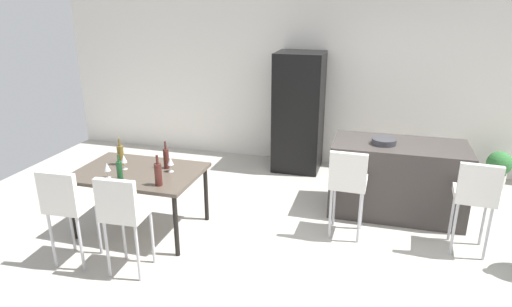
{
  "coord_description": "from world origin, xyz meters",
  "views": [
    {
      "loc": [
        0.36,
        -4.39,
        2.59
      ],
      "look_at": [
        -0.98,
        0.36,
        0.85
      ],
      "focal_mm": 30.95,
      "sensor_mm": 36.0,
      "label": 1
    }
  ],
  "objects_px": {
    "bar_chair_middle": "(476,193)",
    "potted_plant": "(499,167)",
    "refrigerator": "(299,112)",
    "wine_bottle_near": "(121,155)",
    "dining_table": "(139,176)",
    "kitchen_island": "(397,179)",
    "dining_chair_near": "(67,202)",
    "wine_bottle_end": "(158,174)",
    "wine_glass_middle": "(170,161)",
    "wine_bottle_inner": "(166,158)",
    "wine_glass_far": "(107,167)",
    "wine_bottle_left": "(119,170)",
    "fruit_bowl": "(384,141)",
    "dining_chair_far": "(123,210)",
    "wine_glass_right": "(124,159)",
    "bar_chair_left": "(348,180)"
  },
  "relations": [
    {
      "from": "bar_chair_middle",
      "to": "potted_plant",
      "type": "xyz_separation_m",
      "value": [
        0.69,
        1.99,
        -0.39
      ]
    },
    {
      "from": "refrigerator",
      "to": "wine_bottle_near",
      "type": "bearing_deg",
      "value": -125.32
    },
    {
      "from": "dining_table",
      "to": "kitchen_island",
      "type": "bearing_deg",
      "value": 23.84
    },
    {
      "from": "dining_chair_near",
      "to": "wine_bottle_end",
      "type": "bearing_deg",
      "value": 36.15
    },
    {
      "from": "refrigerator",
      "to": "wine_glass_middle",
      "type": "bearing_deg",
      "value": -112.8
    },
    {
      "from": "wine_bottle_end",
      "to": "potted_plant",
      "type": "xyz_separation_m",
      "value": [
        3.88,
        2.78,
        -0.56
      ]
    },
    {
      "from": "bar_chair_middle",
      "to": "wine_glass_middle",
      "type": "height_order",
      "value": "bar_chair_middle"
    },
    {
      "from": "wine_bottle_inner",
      "to": "refrigerator",
      "type": "xyz_separation_m",
      "value": [
        1.11,
        2.32,
        0.06
      ]
    },
    {
      "from": "wine_glass_far",
      "to": "bar_chair_middle",
      "type": "bearing_deg",
      "value": 11.19
    },
    {
      "from": "wine_bottle_left",
      "to": "fruit_bowl",
      "type": "xyz_separation_m",
      "value": [
        2.73,
        1.47,
        0.11
      ]
    },
    {
      "from": "wine_bottle_inner",
      "to": "wine_bottle_left",
      "type": "relative_size",
      "value": 1.15
    },
    {
      "from": "wine_glass_middle",
      "to": "wine_glass_far",
      "type": "xyz_separation_m",
      "value": [
        -0.58,
        -0.35,
        0.0
      ]
    },
    {
      "from": "dining_chair_far",
      "to": "potted_plant",
      "type": "bearing_deg",
      "value": 39.79
    },
    {
      "from": "wine_bottle_inner",
      "to": "wine_glass_right",
      "type": "distance_m",
      "value": 0.48
    },
    {
      "from": "wine_bottle_near",
      "to": "wine_glass_far",
      "type": "height_order",
      "value": "wine_bottle_near"
    },
    {
      "from": "dining_chair_far",
      "to": "wine_glass_right",
      "type": "height_order",
      "value": "dining_chair_far"
    },
    {
      "from": "bar_chair_left",
      "to": "dining_chair_near",
      "type": "xyz_separation_m",
      "value": [
        -2.62,
        -1.32,
        0.0
      ]
    },
    {
      "from": "dining_chair_far",
      "to": "fruit_bowl",
      "type": "height_order",
      "value": "dining_chair_far"
    },
    {
      "from": "bar_chair_left",
      "to": "wine_bottle_near",
      "type": "relative_size",
      "value": 3.28
    },
    {
      "from": "kitchen_island",
      "to": "wine_glass_far",
      "type": "bearing_deg",
      "value": -153.34
    },
    {
      "from": "wine_bottle_inner",
      "to": "wine_glass_middle",
      "type": "relative_size",
      "value": 1.86
    },
    {
      "from": "kitchen_island",
      "to": "bar_chair_left",
      "type": "xyz_separation_m",
      "value": [
        -0.55,
        -0.79,
        0.24
      ]
    },
    {
      "from": "wine_glass_middle",
      "to": "wine_glass_far",
      "type": "distance_m",
      "value": 0.68
    },
    {
      "from": "wine_glass_right",
      "to": "potted_plant",
      "type": "bearing_deg",
      "value": 28.91
    },
    {
      "from": "wine_bottle_near",
      "to": "wine_bottle_left",
      "type": "bearing_deg",
      "value": -59.71
    },
    {
      "from": "wine_bottle_inner",
      "to": "wine_bottle_end",
      "type": "distance_m",
      "value": 0.49
    },
    {
      "from": "wine_bottle_left",
      "to": "refrigerator",
      "type": "xyz_separation_m",
      "value": [
        1.44,
        2.76,
        0.07
      ]
    },
    {
      "from": "kitchen_island",
      "to": "potted_plant",
      "type": "distance_m",
      "value": 1.88
    },
    {
      "from": "dining_chair_far",
      "to": "potted_plant",
      "type": "height_order",
      "value": "dining_chair_far"
    },
    {
      "from": "wine_bottle_near",
      "to": "wine_glass_right",
      "type": "height_order",
      "value": "wine_bottle_near"
    },
    {
      "from": "bar_chair_left",
      "to": "bar_chair_middle",
      "type": "relative_size",
      "value": 1.0
    },
    {
      "from": "wine_bottle_near",
      "to": "wine_glass_middle",
      "type": "relative_size",
      "value": 1.84
    },
    {
      "from": "wine_glass_far",
      "to": "dining_chair_near",
      "type": "bearing_deg",
      "value": -100.42
    },
    {
      "from": "bar_chair_left",
      "to": "wine_bottle_near",
      "type": "distance_m",
      "value": 2.63
    },
    {
      "from": "bar_chair_left",
      "to": "dining_table",
      "type": "xyz_separation_m",
      "value": [
        -2.31,
        -0.48,
        -0.02
      ]
    },
    {
      "from": "kitchen_island",
      "to": "wine_bottle_near",
      "type": "bearing_deg",
      "value": -160.1
    },
    {
      "from": "wine_bottle_end",
      "to": "potted_plant",
      "type": "height_order",
      "value": "wine_bottle_end"
    },
    {
      "from": "wine_bottle_end",
      "to": "potted_plant",
      "type": "bearing_deg",
      "value": 35.63
    },
    {
      "from": "wine_bottle_left",
      "to": "kitchen_island",
      "type": "bearing_deg",
      "value": 27.74
    },
    {
      "from": "wine_glass_middle",
      "to": "kitchen_island",
      "type": "bearing_deg",
      "value": 25.45
    },
    {
      "from": "wine_glass_right",
      "to": "wine_glass_far",
      "type": "bearing_deg",
      "value": -96.77
    },
    {
      "from": "fruit_bowl",
      "to": "dining_chair_far",
      "type": "bearing_deg",
      "value": -139.08
    },
    {
      "from": "kitchen_island",
      "to": "dining_table",
      "type": "height_order",
      "value": "kitchen_island"
    },
    {
      "from": "bar_chair_middle",
      "to": "wine_bottle_inner",
      "type": "relative_size",
      "value": 3.24
    },
    {
      "from": "kitchen_island",
      "to": "dining_table",
      "type": "relative_size",
      "value": 1.15
    },
    {
      "from": "dining_table",
      "to": "dining_chair_far",
      "type": "height_order",
      "value": "dining_chair_far"
    },
    {
      "from": "wine_glass_middle",
      "to": "refrigerator",
      "type": "relative_size",
      "value": 0.09
    },
    {
      "from": "potted_plant",
      "to": "refrigerator",
      "type": "bearing_deg",
      "value": 179.8
    },
    {
      "from": "dining_chair_far",
      "to": "wine_bottle_inner",
      "type": "distance_m",
      "value": 1.02
    },
    {
      "from": "wine_bottle_inner",
      "to": "kitchen_island",
      "type": "bearing_deg",
      "value": 23.04
    }
  ]
}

